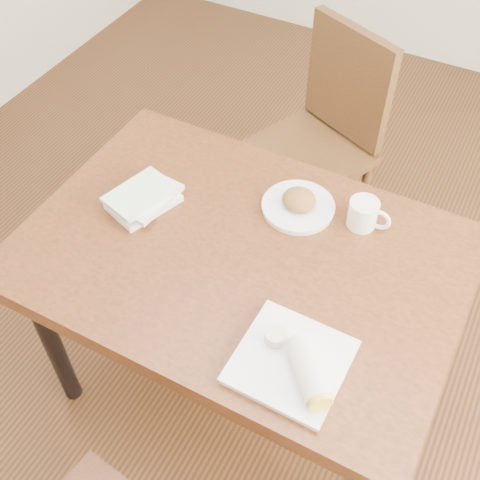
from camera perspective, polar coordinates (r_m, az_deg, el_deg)
The scene contains 7 objects.
ground at distance 2.33m, azimuth 0.00°, elevation -13.19°, with size 4.00×5.00×0.01m, color #472814.
table at distance 1.77m, azimuth 0.00°, elevation -2.79°, with size 1.25×0.87×0.75m.
chair_far at distance 2.45m, azimuth 7.92°, elevation 10.19°, with size 0.55×0.55×0.95m.
plate_scone at distance 1.81m, azimuth 5.56°, elevation 3.39°, with size 0.22×0.22×0.07m.
coffee_mug at distance 1.78m, azimuth 11.70°, elevation 2.47°, with size 0.13×0.09×0.09m.
plate_burrito at distance 1.47m, azimuth 5.36°, elevation -11.63°, with size 0.27×0.27×0.09m.
book_stack at distance 1.84m, azimuth -9.09°, elevation 3.92°, with size 0.20×0.23×0.05m.
Camera 1 is at (0.52, -0.98, 2.05)m, focal length 45.00 mm.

